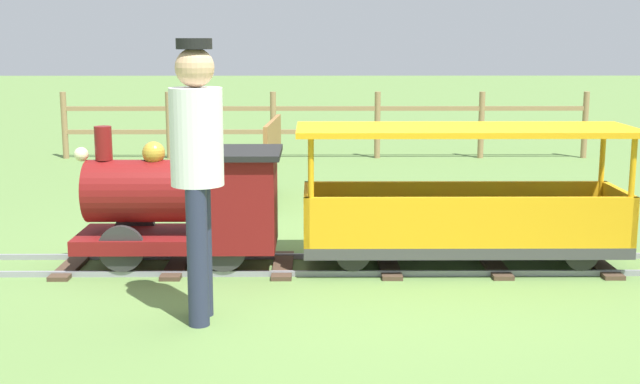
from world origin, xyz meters
TOP-DOWN VIEW (x-y plane):
  - ground_plane at (0.00, 0.00)m, footprint 60.00×60.00m
  - track at (0.00, 0.21)m, footprint 0.70×6.05m
  - locomotive at (0.00, 1.25)m, footprint 0.66×1.44m
  - passenger_car at (0.00, -0.69)m, footprint 0.76×2.35m
  - conductor_person at (-1.13, 1.02)m, footprint 0.30×0.30m
  - park_bench at (2.43, 0.90)m, footprint 1.32×0.47m
  - fence_section at (5.49, 0.21)m, footprint 0.08×7.13m

SIDE VIEW (x-z plane):
  - ground_plane at x=0.00m, z-range 0.00..0.00m
  - track at x=0.00m, z-range 0.00..0.04m
  - park_bench at x=2.43m, z-range 0.01..0.83m
  - passenger_car at x=0.00m, z-range -0.06..0.91m
  - fence_section at x=5.49m, z-range 0.03..0.93m
  - locomotive at x=0.00m, z-range 0.00..0.97m
  - conductor_person at x=-1.13m, z-range 0.15..1.77m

